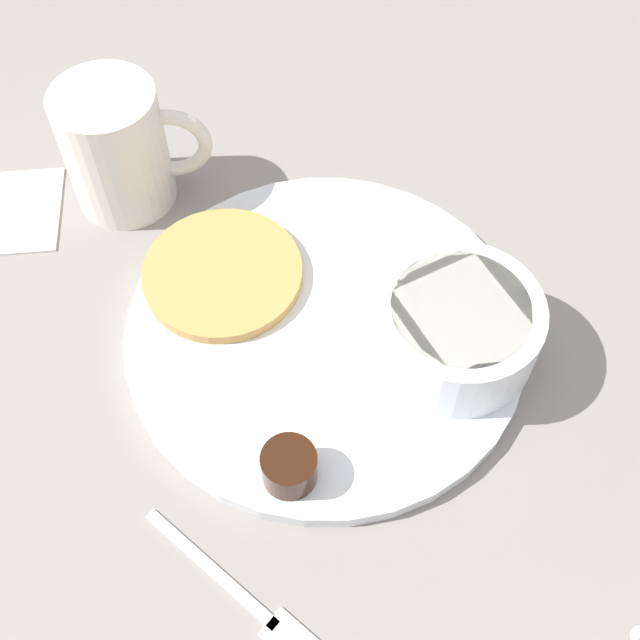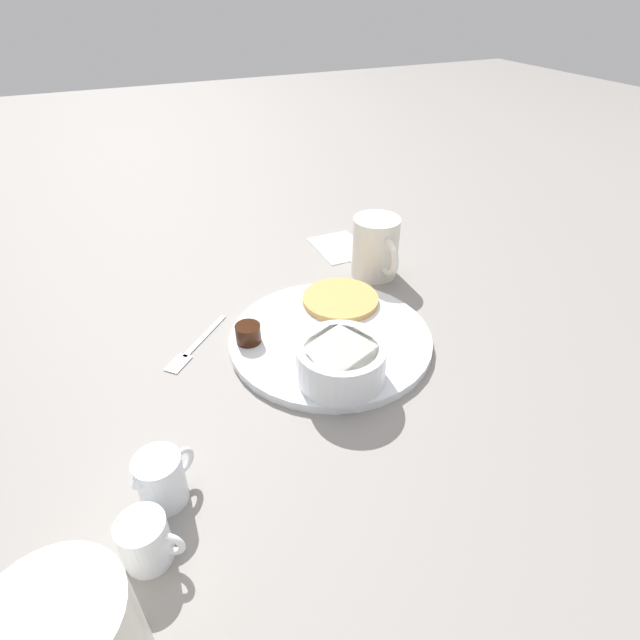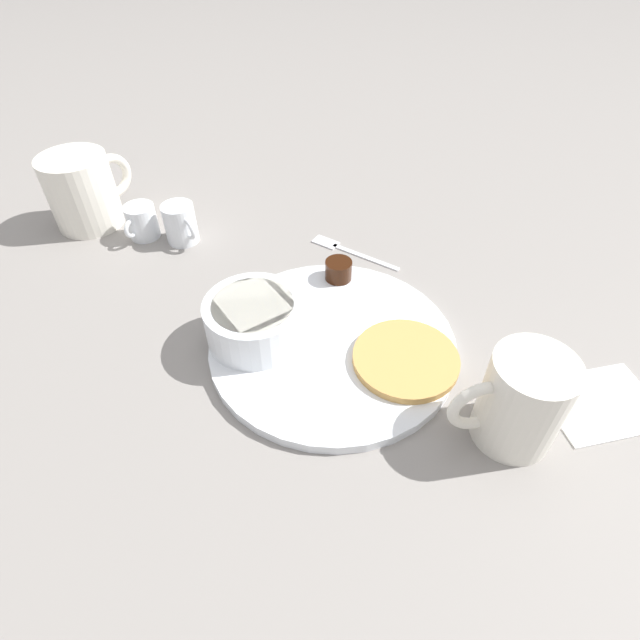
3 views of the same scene
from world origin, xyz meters
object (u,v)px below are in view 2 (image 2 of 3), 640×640
at_px(plate, 330,338).
at_px(creamer_pitcher_far, 146,540).
at_px(coffee_mug, 376,248).
at_px(bowl, 341,361).
at_px(creamer_pitcher_near, 162,479).
at_px(fork, 192,348).

relative_size(plate, creamer_pitcher_far, 5.01).
distance_m(plate, coffee_mug, 0.21).
xyz_separation_m(bowl, creamer_pitcher_far, (-0.13, 0.25, -0.01)).
bearing_deg(plate, creamer_pitcher_far, 128.02).
distance_m(plate, bowl, 0.09).
distance_m(creamer_pitcher_near, creamer_pitcher_far, 0.06).
bearing_deg(plate, creamer_pitcher_near, 122.49).
bearing_deg(bowl, creamer_pitcher_far, 117.92).
relative_size(bowl, fork, 1.03).
bearing_deg(coffee_mug, plate, 133.47).
xyz_separation_m(coffee_mug, creamer_pitcher_near, (-0.30, 0.40, -0.02)).
distance_m(bowl, fork, 0.21).
distance_m(coffee_mug, creamer_pitcher_near, 0.50).
relative_size(coffee_mug, creamer_pitcher_far, 1.99).
bearing_deg(bowl, creamer_pitcher_near, 108.90).
height_order(plate, creamer_pitcher_near, creamer_pitcher_near).
xyz_separation_m(plate, bowl, (-0.08, 0.03, 0.03)).
bearing_deg(coffee_mug, fork, 103.49).
xyz_separation_m(creamer_pitcher_near, fork, (0.22, -0.07, -0.03)).
distance_m(coffee_mug, fork, 0.34).
relative_size(plate, coffee_mug, 2.51).
bearing_deg(coffee_mug, bowl, 142.18).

